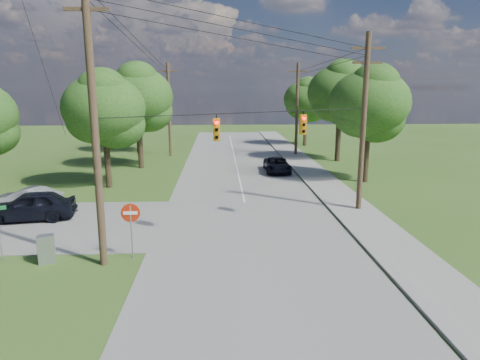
{
  "coord_description": "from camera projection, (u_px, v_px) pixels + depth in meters",
  "views": [
    {
      "loc": [
        0.38,
        -16.99,
        7.4
      ],
      "look_at": [
        1.45,
        5.0,
        2.63
      ],
      "focal_mm": 32.0,
      "sensor_mm": 36.0,
      "label": 1
    }
  ],
  "objects": [
    {
      "name": "tree_w_near",
      "position": [
        104.0,
        108.0,
        31.14
      ],
      "size": [
        6.0,
        6.0,
        8.4
      ],
      "color": "#3D2E1E",
      "rests_on": "ground"
    },
    {
      "name": "car_cross_dark",
      "position": [
        30.0,
        206.0,
        24.14
      ],
      "size": [
        5.14,
        2.74,
        1.67
      ],
      "primitive_type": "imported",
      "rotation": [
        0.0,
        0.0,
        -1.41
      ],
      "color": "black",
      "rests_on": "cross_road"
    },
    {
      "name": "pole_north_e",
      "position": [
        297.0,
        109.0,
        46.75
      ],
      "size": [
        2.0,
        0.32,
        10.0
      ],
      "color": "brown",
      "rests_on": "ground"
    },
    {
      "name": "power_lines",
      "position": [
        236.0,
        60.0,
        27.53
      ],
      "size": [
        13.93,
        29.62,
        4.93
      ],
      "color": "black",
      "rests_on": "ground"
    },
    {
      "name": "tree_w_far",
      "position": [
        136.0,
        98.0,
        48.6
      ],
      "size": [
        6.0,
        6.0,
        8.73
      ],
      "color": "#3D2E1E",
      "rests_on": "ground"
    },
    {
      "name": "traffic_signals",
      "position": [
        263.0,
        126.0,
        21.41
      ],
      "size": [
        4.91,
        3.27,
        1.05
      ],
      "color": "orange",
      "rests_on": "ground"
    },
    {
      "name": "tree_w_mid",
      "position": [
        138.0,
        97.0,
        38.86
      ],
      "size": [
        6.4,
        6.4,
        9.22
      ],
      "color": "#3D2E1E",
      "rests_on": "ground"
    },
    {
      "name": "car_cross_silver",
      "position": [
        27.0,
        199.0,
        26.22
      ],
      "size": [
        4.23,
        1.82,
        1.36
      ],
      "primitive_type": "imported",
      "rotation": [
        0.0,
        0.0,
        -1.66
      ],
      "color": "#B7B9BF",
      "rests_on": "cross_road"
    },
    {
      "name": "tree_e_mid",
      "position": [
        340.0,
        93.0,
        42.64
      ],
      "size": [
        6.6,
        6.6,
        9.64
      ],
      "color": "#3D2E1E",
      "rests_on": "ground"
    },
    {
      "name": "main_road",
      "position": [
        250.0,
        227.0,
        23.1
      ],
      "size": [
        10.0,
        100.0,
        0.03
      ],
      "primitive_type": "cube",
      "color": "gray",
      "rests_on": "ground"
    },
    {
      "name": "pole_ne",
      "position": [
        364.0,
        121.0,
        25.2
      ],
      "size": [
        2.0,
        0.32,
        10.5
      ],
      "color": "brown",
      "rests_on": "ground"
    },
    {
      "name": "pole_sw",
      "position": [
        94.0,
        118.0,
        16.99
      ],
      "size": [
        2.0,
        0.32,
        12.0
      ],
      "color": "brown",
      "rests_on": "ground"
    },
    {
      "name": "tree_e_far",
      "position": [
        306.0,
        99.0,
        54.51
      ],
      "size": [
        5.8,
        5.8,
        8.32
      ],
      "color": "#3D2E1E",
      "rests_on": "ground"
    },
    {
      "name": "sidewalk_east",
      "position": [
        372.0,
        224.0,
        23.41
      ],
      "size": [
        2.6,
        100.0,
        0.12
      ],
      "primitive_type": "cube",
      "color": "gray",
      "rests_on": "ground"
    },
    {
      "name": "do_not_enter_sign",
      "position": [
        131.0,
        219.0,
        18.56
      ],
      "size": [
        0.84,
        0.09,
        2.51
      ],
      "rotation": [
        0.0,
        0.0,
        0.05
      ],
      "color": "#989A9D",
      "rests_on": "ground"
    },
    {
      "name": "pole_north_w",
      "position": [
        169.0,
        109.0,
        46.09
      ],
      "size": [
        2.0,
        0.32,
        10.0
      ],
      "color": "brown",
      "rests_on": "ground"
    },
    {
      "name": "control_cabinet",
      "position": [
        46.0,
        249.0,
        18.33
      ],
      "size": [
        0.81,
        0.7,
        1.24
      ],
      "primitive_type": "cube",
      "rotation": [
        0.0,
        0.0,
        0.33
      ],
      "color": "#989A9D",
      "rests_on": "ground"
    },
    {
      "name": "ground",
      "position": [
        212.0,
        266.0,
        18.13
      ],
      "size": [
        140.0,
        140.0,
        0.0
      ],
      "primitive_type": "plane",
      "color": "#35561C",
      "rests_on": "ground"
    },
    {
      "name": "car_main_north",
      "position": [
        277.0,
        165.0,
        37.96
      ],
      "size": [
        2.13,
        4.6,
        1.28
      ],
      "primitive_type": "imported",
      "rotation": [
        0.0,
        0.0,
        0.0
      ],
      "color": "black",
      "rests_on": "main_road"
    },
    {
      "name": "tree_e_near",
      "position": [
        369.0,
        103.0,
        32.99
      ],
      "size": [
        6.2,
        6.2,
        8.81
      ],
      "color": "#3D2E1E",
      "rests_on": "ground"
    }
  ]
}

